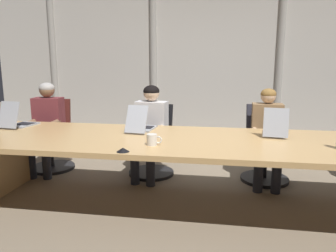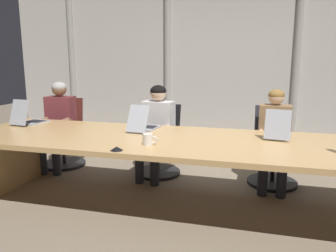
{
  "view_description": "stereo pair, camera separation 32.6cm",
  "coord_description": "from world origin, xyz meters",
  "px_view_note": "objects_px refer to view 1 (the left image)",
  "views": [
    {
      "loc": [
        0.16,
        -3.16,
        1.49
      ],
      "look_at": [
        -0.37,
        0.12,
        0.83
      ],
      "focal_mm": 35.24,
      "sensor_mm": 36.0,
      "label": 1
    },
    {
      "loc": [
        0.48,
        -3.09,
        1.49
      ],
      "look_at": [
        -0.37,
        0.12,
        0.83
      ],
      "focal_mm": 35.24,
      "sensor_mm": 36.0,
      "label": 2
    }
  ],
  "objects_px": {
    "office_chair_left_end": "(53,143)",
    "person_left_end": "(46,122)",
    "person_left_mid": "(150,126)",
    "conference_mic_left_side": "(123,150)",
    "laptop_left_mid": "(142,125)",
    "laptop_center": "(275,130)",
    "office_chair_center": "(265,152)",
    "laptop_left_end": "(19,122)",
    "coffee_mug_near": "(152,140)",
    "office_chair_left_mid": "(152,148)",
    "person_center": "(267,132)"
  },
  "relations": [
    {
      "from": "laptop_center",
      "to": "office_chair_center",
      "type": "relative_size",
      "value": 0.45
    },
    {
      "from": "office_chair_left_end",
      "to": "person_left_mid",
      "type": "relative_size",
      "value": 0.81
    },
    {
      "from": "office_chair_left_mid",
      "to": "conference_mic_left_side",
      "type": "xyz_separation_m",
      "value": [
        0.08,
        -1.57,
        0.4
      ]
    },
    {
      "from": "laptop_center",
      "to": "office_chair_left_mid",
      "type": "relative_size",
      "value": 0.46
    },
    {
      "from": "office_chair_center",
      "to": "coffee_mug_near",
      "type": "bearing_deg",
      "value": -47.99
    },
    {
      "from": "office_chair_left_end",
      "to": "person_left_end",
      "type": "relative_size",
      "value": 0.79
    },
    {
      "from": "coffee_mug_near",
      "to": "laptop_left_end",
      "type": "bearing_deg",
      "value": 160.83
    },
    {
      "from": "laptop_left_mid",
      "to": "office_chair_center",
      "type": "height_order",
      "value": "laptop_left_mid"
    },
    {
      "from": "person_center",
      "to": "laptop_center",
      "type": "bearing_deg",
      "value": 2.15
    },
    {
      "from": "laptop_center",
      "to": "office_chair_left_end",
      "type": "relative_size",
      "value": 0.44
    },
    {
      "from": "laptop_left_mid",
      "to": "office_chair_left_mid",
      "type": "relative_size",
      "value": 0.52
    },
    {
      "from": "laptop_left_end",
      "to": "office_chair_left_end",
      "type": "relative_size",
      "value": 0.47
    },
    {
      "from": "laptop_left_end",
      "to": "person_left_mid",
      "type": "xyz_separation_m",
      "value": [
        1.45,
        0.56,
        -0.11
      ]
    },
    {
      "from": "laptop_center",
      "to": "conference_mic_left_side",
      "type": "bearing_deg",
      "value": 129.5
    },
    {
      "from": "office_chair_left_end",
      "to": "office_chair_left_mid",
      "type": "xyz_separation_m",
      "value": [
        1.44,
        -0.0,
        -0.01
      ]
    },
    {
      "from": "laptop_left_mid",
      "to": "person_left_mid",
      "type": "xyz_separation_m",
      "value": [
        -0.03,
        0.54,
        -0.11
      ]
    },
    {
      "from": "office_chair_left_end",
      "to": "person_center",
      "type": "relative_size",
      "value": 0.82
    },
    {
      "from": "office_chair_left_end",
      "to": "office_chair_center",
      "type": "relative_size",
      "value": 1.02
    },
    {
      "from": "office_chair_center",
      "to": "laptop_left_end",
      "type": "bearing_deg",
      "value": -82.36
    },
    {
      "from": "person_left_mid",
      "to": "office_chair_left_mid",
      "type": "bearing_deg",
      "value": -174.8
    },
    {
      "from": "laptop_left_mid",
      "to": "person_left_mid",
      "type": "relative_size",
      "value": 0.41
    },
    {
      "from": "office_chair_left_end",
      "to": "conference_mic_left_side",
      "type": "height_order",
      "value": "office_chair_left_end"
    },
    {
      "from": "office_chair_left_mid",
      "to": "office_chair_center",
      "type": "bearing_deg",
      "value": 99.75
    },
    {
      "from": "person_left_mid",
      "to": "conference_mic_left_side",
      "type": "distance_m",
      "value": 1.42
    },
    {
      "from": "conference_mic_left_side",
      "to": "office_chair_left_mid",
      "type": "bearing_deg",
      "value": 92.85
    },
    {
      "from": "laptop_left_mid",
      "to": "person_center",
      "type": "xyz_separation_m",
      "value": [
        1.42,
        0.54,
        -0.13
      ]
    },
    {
      "from": "laptop_left_end",
      "to": "coffee_mug_near",
      "type": "distance_m",
      "value": 1.83
    },
    {
      "from": "person_center",
      "to": "office_chair_center",
      "type": "bearing_deg",
      "value": 178.3
    },
    {
      "from": "laptop_left_mid",
      "to": "laptop_center",
      "type": "height_order",
      "value": "laptop_center"
    },
    {
      "from": "office_chair_left_mid",
      "to": "coffee_mug_near",
      "type": "height_order",
      "value": "office_chair_left_mid"
    },
    {
      "from": "person_left_end",
      "to": "person_left_mid",
      "type": "height_order",
      "value": "person_left_end"
    },
    {
      "from": "laptop_left_end",
      "to": "office_chair_center",
      "type": "height_order",
      "value": "laptop_left_end"
    },
    {
      "from": "office_chair_left_end",
      "to": "person_center",
      "type": "bearing_deg",
      "value": 78.23
    },
    {
      "from": "laptop_left_end",
      "to": "office_chair_left_mid",
      "type": "relative_size",
      "value": 0.49
    },
    {
      "from": "laptop_left_end",
      "to": "office_chair_left_end",
      "type": "xyz_separation_m",
      "value": [
        0.01,
        0.71,
        -0.43
      ]
    },
    {
      "from": "person_left_end",
      "to": "conference_mic_left_side",
      "type": "height_order",
      "value": "person_left_end"
    },
    {
      "from": "person_center",
      "to": "laptop_left_end",
      "type": "bearing_deg",
      "value": -77.42
    },
    {
      "from": "laptop_center",
      "to": "office_chair_center",
      "type": "xyz_separation_m",
      "value": [
        0.01,
        0.71,
        -0.44
      ]
    },
    {
      "from": "laptop_center",
      "to": "person_left_mid",
      "type": "height_order",
      "value": "person_left_mid"
    },
    {
      "from": "laptop_left_mid",
      "to": "laptop_center",
      "type": "distance_m",
      "value": 1.42
    },
    {
      "from": "coffee_mug_near",
      "to": "conference_mic_left_side",
      "type": "bearing_deg",
      "value": -127.92
    },
    {
      "from": "person_left_end",
      "to": "person_left_mid",
      "type": "xyz_separation_m",
      "value": [
        1.42,
        0.0,
        -0.01
      ]
    },
    {
      "from": "office_chair_left_mid",
      "to": "person_center",
      "type": "height_order",
      "value": "person_center"
    },
    {
      "from": "office_chair_left_mid",
      "to": "conference_mic_left_side",
      "type": "relative_size",
      "value": 8.41
    },
    {
      "from": "laptop_center",
      "to": "laptop_left_mid",
      "type": "bearing_deg",
      "value": 96.84
    },
    {
      "from": "laptop_left_end",
      "to": "coffee_mug_near",
      "type": "relative_size",
      "value": 3.17
    },
    {
      "from": "person_left_end",
      "to": "person_center",
      "type": "distance_m",
      "value": 2.86
    },
    {
      "from": "laptop_center",
      "to": "laptop_left_end",
      "type": "bearing_deg",
      "value": 97.42
    },
    {
      "from": "coffee_mug_near",
      "to": "conference_mic_left_side",
      "type": "xyz_separation_m",
      "value": [
        -0.2,
        -0.26,
        -0.03
      ]
    },
    {
      "from": "laptop_left_end",
      "to": "person_left_mid",
      "type": "relative_size",
      "value": 0.38
    }
  ]
}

